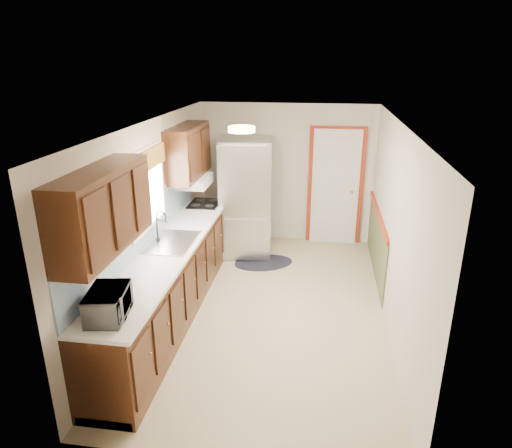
% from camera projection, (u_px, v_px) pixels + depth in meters
% --- Properties ---
extents(room_shell, '(3.20, 5.20, 2.52)m').
position_uv_depth(room_shell, '(269.00, 222.00, 5.62)').
color(room_shell, '#C2AF89').
rests_on(room_shell, ground).
extents(kitchen_run, '(0.63, 4.00, 2.20)m').
position_uv_depth(kitchen_run, '(168.00, 255.00, 5.65)').
color(kitchen_run, '#35190C').
rests_on(kitchen_run, ground).
extents(back_wall_trim, '(1.12, 2.30, 2.08)m').
position_uv_depth(back_wall_trim, '(344.00, 198.00, 7.64)').
color(back_wall_trim, maroon).
rests_on(back_wall_trim, ground).
extents(ceiling_fixture, '(0.30, 0.30, 0.06)m').
position_uv_depth(ceiling_fixture, '(242.00, 129.00, 5.07)').
color(ceiling_fixture, '#FFD88C').
rests_on(ceiling_fixture, room_shell).
extents(microwave, '(0.34, 0.51, 0.32)m').
position_uv_depth(microwave, '(108.00, 301.00, 4.01)').
color(microwave, white).
rests_on(microwave, kitchen_run).
extents(refrigerator, '(0.88, 0.84, 1.93)m').
position_uv_depth(refrigerator, '(246.00, 198.00, 7.40)').
color(refrigerator, '#B7B7BC').
rests_on(refrigerator, ground).
extents(rug, '(1.09, 0.90, 0.01)m').
position_uv_depth(rug, '(264.00, 263.00, 7.33)').
color(rug, black).
rests_on(rug, ground).
extents(cooktop, '(0.46, 0.56, 0.02)m').
position_uv_depth(cooktop, '(205.00, 203.00, 7.17)').
color(cooktop, black).
rests_on(cooktop, kitchen_run).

